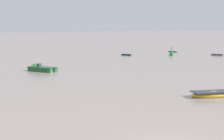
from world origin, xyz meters
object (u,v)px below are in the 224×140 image
(motorboat_moored_1, at_px, (39,69))
(rowboat_moored_6, at_px, (214,94))
(rowboat_moored_2, at_px, (173,51))
(rowboat_moored_4, at_px, (217,55))
(rowboat_moored_1, at_px, (126,55))
(channel_buoy, at_px, (172,54))

(motorboat_moored_1, distance_m, rowboat_moored_6, 27.59)
(rowboat_moored_2, height_order, rowboat_moored_6, rowboat_moored_6)
(motorboat_moored_1, xyz_separation_m, rowboat_moored_4, (43.87, 3.00, -0.12))
(motorboat_moored_1, height_order, rowboat_moored_1, motorboat_moored_1)
(rowboat_moored_1, distance_m, rowboat_moored_4, 20.82)
(motorboat_moored_1, xyz_separation_m, rowboat_moored_1, (26.58, 14.60, -0.12))
(rowboat_moored_1, distance_m, rowboat_moored_6, 45.57)
(motorboat_moored_1, distance_m, channel_buoy, 36.02)
(motorboat_moored_1, height_order, rowboat_moored_4, motorboat_moored_1)
(channel_buoy, bearing_deg, rowboat_moored_1, 144.53)
(rowboat_moored_2, bearing_deg, channel_buoy, 129.50)
(rowboat_moored_4, distance_m, channel_buoy, 10.53)
(rowboat_moored_2, relative_size, rowboat_moored_4, 1.05)
(rowboat_moored_1, height_order, rowboat_moored_4, rowboat_moored_4)
(rowboat_moored_4, bearing_deg, motorboat_moored_1, 77.21)
(rowboat_moored_1, relative_size, rowboat_moored_2, 0.93)
(motorboat_moored_1, bearing_deg, channel_buoy, -102.91)
(rowboat_moored_4, bearing_deg, rowboat_moored_2, -13.07)
(rowboat_moored_2, xyz_separation_m, channel_buoy, (-8.03, -7.98, 0.32))
(channel_buoy, bearing_deg, rowboat_moored_4, -32.25)
(motorboat_moored_1, distance_m, rowboat_moored_2, 46.10)
(rowboat_moored_2, relative_size, channel_buoy, 1.41)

